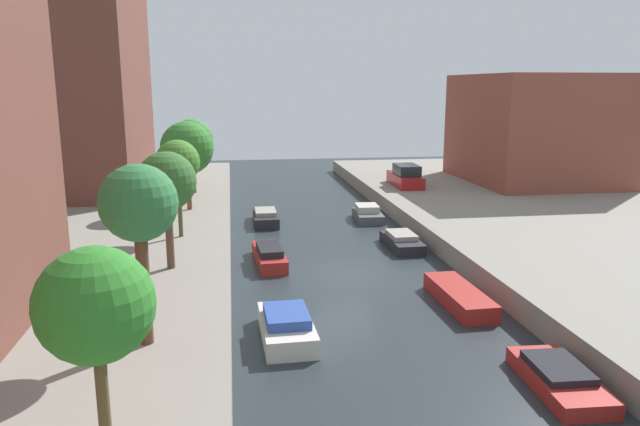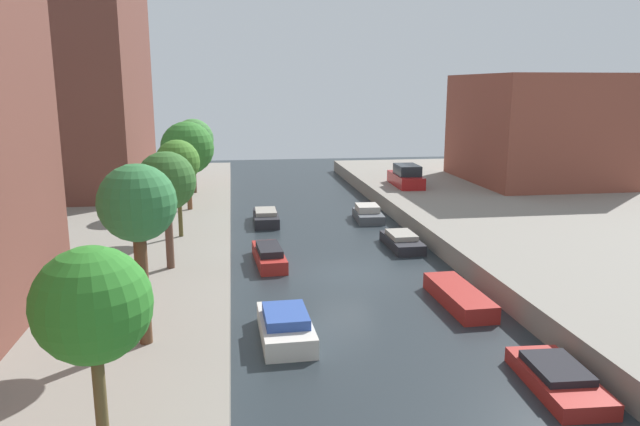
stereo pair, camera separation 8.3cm
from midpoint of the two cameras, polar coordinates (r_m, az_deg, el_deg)
name	(u,v)px [view 2 (the right image)]	position (r m, az deg, el deg)	size (l,w,h in m)	color
ground_plane	(345,274)	(26.33, 2.49, -5.85)	(84.00, 84.00, 0.00)	#232B30
apartment_tower_far	(57,2)	(45.14, -23.98, 18.06)	(10.00, 13.56, 25.13)	brown
low_block_right	(536,128)	(47.98, 20.15, 7.66)	(10.00, 11.72, 7.97)	brown
street_tree_0	(92,306)	(11.54, -20.87, -8.39)	(2.16, 2.16, 4.35)	brown
street_tree_1	(137,206)	(16.70, -17.04, 0.61)	(2.13, 2.13, 5.11)	brown
street_tree_2	(166,182)	(23.76, -14.49, 2.90)	(2.31, 2.31, 4.67)	brown
street_tree_3	(178,163)	(28.79, -13.48, 4.75)	(2.10, 2.10, 4.67)	#4D4724
street_tree_4	(187,148)	(35.21, -12.59, 6.10)	(3.06, 3.06, 5.15)	brown
street_tree_5	(193,139)	(40.78, -12.06, 6.95)	(2.71, 2.71, 5.00)	brown
parked_car	(406,177)	(43.48, 8.34, 3.45)	(1.86, 4.59, 1.58)	maroon
moored_boat_left_2	(286,326)	(19.76, -3.21, -10.84)	(1.72, 3.61, 0.98)	beige
moored_boat_left_3	(269,255)	(27.77, -4.84, -4.09)	(1.46, 4.15, 0.90)	maroon
moored_boat_left_4	(266,217)	(35.84, -5.17, -0.41)	(1.48, 3.71, 0.84)	#232328
moored_boat_right_1	(558,378)	(18.07, 22.07, -14.55)	(1.74, 3.60, 0.66)	maroon
moored_boat_right_2	(459,297)	(23.24, 13.32, -7.84)	(1.43, 4.24, 0.63)	maroon
moored_boat_right_3	(402,241)	(30.65, 7.97, -2.72)	(1.50, 3.55, 0.76)	#232328
moored_boat_right_4	(368,214)	(36.70, 4.71, -0.09)	(1.70, 3.17, 0.91)	#4C5156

